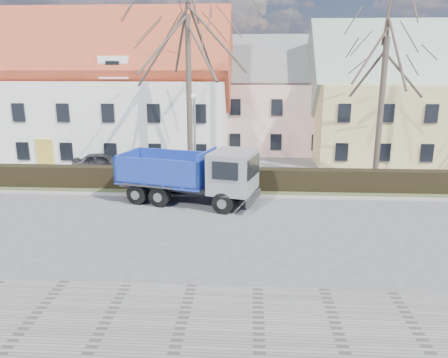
# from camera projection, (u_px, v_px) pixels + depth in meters

# --- Properties ---
(ground) EXTENTS (120.00, 120.00, 0.00)m
(ground) POSITION_uv_depth(u_px,v_px,m) (209.00, 225.00, 20.68)
(ground) COLOR #4F4F52
(sidewalk_near) EXTENTS (80.00, 5.00, 0.08)m
(sidewalk_near) POSITION_uv_depth(u_px,v_px,m) (181.00, 328.00, 12.46)
(sidewalk_near) COLOR slate
(sidewalk_near) RESTS_ON ground
(curb_far) EXTENTS (80.00, 0.30, 0.12)m
(curb_far) POSITION_uv_depth(u_px,v_px,m) (216.00, 196.00, 25.11)
(curb_far) COLOR gray
(curb_far) RESTS_ON ground
(grass_strip) EXTENTS (80.00, 3.00, 0.10)m
(grass_strip) POSITION_uv_depth(u_px,v_px,m) (218.00, 188.00, 26.66)
(grass_strip) COLOR #3D4627
(grass_strip) RESTS_ON ground
(hedge) EXTENTS (60.00, 0.90, 1.30)m
(hedge) POSITION_uv_depth(u_px,v_px,m) (218.00, 180.00, 26.31)
(hedge) COLOR black
(hedge) RESTS_ON ground
(building_white) EXTENTS (26.80, 10.80, 9.50)m
(building_white) POSITION_uv_depth(u_px,v_px,m) (69.00, 98.00, 35.70)
(building_white) COLOR white
(building_white) RESTS_ON ground
(building_pink) EXTENTS (10.80, 8.80, 8.00)m
(building_pink) POSITION_uv_depth(u_px,v_px,m) (274.00, 104.00, 38.77)
(building_pink) COLOR #D9A899
(building_pink) RESTS_ON ground
(building_yellow) EXTENTS (18.80, 10.80, 8.50)m
(building_yellow) POSITION_uv_depth(u_px,v_px,m) (426.00, 105.00, 35.11)
(building_yellow) COLOR #D0B972
(building_yellow) RESTS_ON ground
(tree_1) EXTENTS (9.20, 9.20, 12.65)m
(tree_1) POSITION_uv_depth(u_px,v_px,m) (189.00, 82.00, 27.42)
(tree_1) COLOR #41352D
(tree_1) RESTS_ON ground
(tree_2) EXTENTS (8.00, 8.00, 11.00)m
(tree_2) POSITION_uv_depth(u_px,v_px,m) (382.00, 96.00, 26.93)
(tree_2) COLOR #41352D
(tree_2) RESTS_ON ground
(dump_truck) EXTENTS (8.33, 4.85, 3.14)m
(dump_truck) POSITION_uv_depth(u_px,v_px,m) (183.00, 174.00, 23.77)
(dump_truck) COLOR navy
(dump_truck) RESTS_ON ground
(streetlight) EXTENTS (0.45, 0.45, 5.82)m
(streetlight) POSITION_uv_depth(u_px,v_px,m) (195.00, 140.00, 26.80)
(streetlight) COLOR #98999A
(streetlight) RESTS_ON ground
(cart_frame) EXTENTS (0.72, 0.47, 0.62)m
(cart_frame) POSITION_uv_depth(u_px,v_px,m) (164.00, 191.00, 25.10)
(cart_frame) COLOR silver
(cart_frame) RESTS_ON ground
(parked_car_a) EXTENTS (4.34, 2.16, 1.42)m
(parked_car_a) POSITION_uv_depth(u_px,v_px,m) (103.00, 162.00, 30.71)
(parked_car_a) COLOR black
(parked_car_a) RESTS_ON ground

